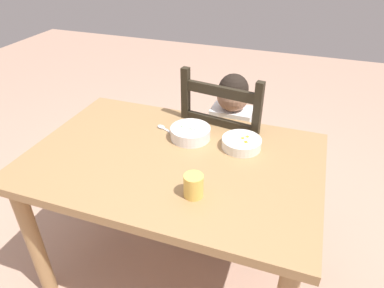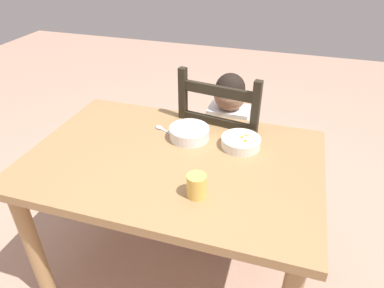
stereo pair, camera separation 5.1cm
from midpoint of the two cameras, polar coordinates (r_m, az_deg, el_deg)
name	(u,v)px [view 2 (the right image)]	position (r m, az deg, el deg)	size (l,w,h in m)	color
ground_plane	(177,267)	(2.01, -3.29, -19.67)	(8.00, 8.00, 0.00)	tan
dining_table	(174,177)	(1.57, -4.01, -5.47)	(1.27, 0.85, 0.74)	#9E794D
dining_chair	(224,155)	(1.99, 4.56, -1.84)	(0.48, 0.48, 1.01)	black
child_figure	(227,132)	(1.90, 4.99, 2.06)	(0.32, 0.31, 0.95)	white
bowl_of_peas	(189,133)	(1.62, -1.35, 1.88)	(0.19, 0.19, 0.06)	white
bowl_of_carrots	(241,142)	(1.57, 7.16, 0.35)	(0.18, 0.18, 0.05)	white
spoon	(162,129)	(1.71, -5.86, 2.51)	(0.13, 0.08, 0.01)	silver
drinking_cup	(197,186)	(1.27, -0.39, -6.92)	(0.07, 0.07, 0.09)	#EFC055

